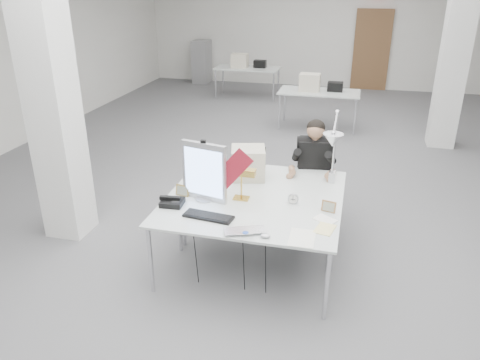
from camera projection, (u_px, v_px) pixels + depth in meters
The scene contains 23 objects.
room_shell at pixel (293, 69), 6.46m from camera, with size 10.04×14.04×3.24m.
desk_main at pixel (245, 217), 4.51m from camera, with size 1.80×0.90×0.03m, color silver.
desk_second at pixel (264, 180), 5.31m from camera, with size 1.80×0.90×0.03m, color silver.
bg_desk_a at pixel (319, 92), 9.35m from camera, with size 1.60×0.80×0.03m, color silver.
bg_desk_b at pixel (247, 68), 11.75m from camera, with size 1.60×0.80×0.03m, color silver.
filing_cabinet at pixel (202, 62), 13.48m from camera, with size 0.45×0.55×1.20m, color gray.
office_chair at pixel (313, 180), 5.77m from camera, with size 0.55×0.55×1.11m, color black, non-canonical shape.
seated_person at pixel (314, 156), 5.59m from camera, with size 0.49×0.61×0.91m, color black, non-canonical shape.
monitor at pixel (204, 172), 4.71m from camera, with size 0.50×0.05×0.61m, color #BBBBC0.
pennant at pixel (232, 170), 4.59m from camera, with size 0.46×0.01×0.19m, color maroon.
keyboard at pixel (208, 216), 4.46m from camera, with size 0.48×0.16×0.02m, color black.
laptop at pixel (246, 234), 4.15m from camera, with size 0.37×0.24×0.03m, color silver.
mouse at pixel (265, 236), 4.12m from camera, with size 0.09×0.06×0.04m, color #BBBBC0.
bankers_lamp at pixel (241, 185), 4.78m from camera, with size 0.28×0.11×0.32m, color gold, non-canonical shape.
desk_phone at pixel (172, 202), 4.70m from camera, with size 0.22×0.20×0.06m, color black.
picture_frame_left at pixel (182, 190), 4.89m from camera, with size 0.15×0.01×0.12m, color #AA8E49.
picture_frame_right at pixel (329, 206), 4.56m from camera, with size 0.14×0.01×0.11m, color #A67447.
desk_clock at pixel (293, 199), 4.72m from camera, with size 0.11×0.11×0.03m, color #A4A4A8.
paper_stack_a at pixel (302, 238), 4.11m from camera, with size 0.22×0.32×0.01m, color white.
paper_stack_b at pixel (325, 229), 4.26m from camera, with size 0.16×0.22×0.01m, color #FCEB97.
paper_stack_c at pixel (325, 220), 4.42m from camera, with size 0.20×0.14×0.01m, color white.
beige_monitor at pixel (248, 163), 5.29m from camera, with size 0.37×0.35×0.35m, color #BEB79E.
architect_lamp at pixel (333, 150), 4.84m from camera, with size 0.25×0.72×0.93m, color #B1B1B5, non-canonical shape.
Camera 1 is at (0.93, -6.38, 2.87)m, focal length 35.00 mm.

